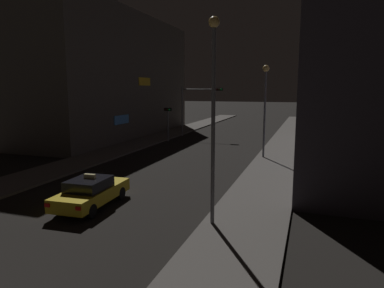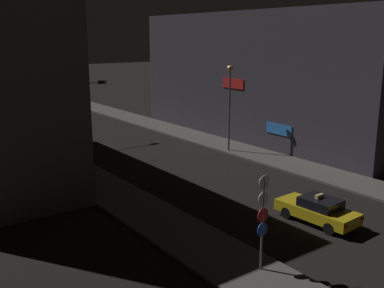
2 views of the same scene
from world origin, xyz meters
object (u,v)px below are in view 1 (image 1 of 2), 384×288
(street_lamp_far_block, at_px, (265,94))
(taxi, at_px, (91,192))
(street_lamp_near_block, at_px, (213,101))
(traffic_light_left_kerb, at_px, (168,117))
(traffic_light_overhead, at_px, (197,101))

(street_lamp_far_block, bearing_deg, taxi, -113.42)
(street_lamp_near_block, bearing_deg, traffic_light_left_kerb, 117.10)
(street_lamp_far_block, bearing_deg, traffic_light_left_kerb, 149.70)
(traffic_light_overhead, bearing_deg, street_lamp_far_block, -49.74)
(street_lamp_near_block, bearing_deg, traffic_light_overhead, 109.40)
(taxi, relative_size, street_lamp_near_block, 0.56)
(traffic_light_overhead, xyz_separation_m, street_lamp_far_block, (9.19, -10.85, 1.00))
(taxi, height_order, traffic_light_left_kerb, traffic_light_left_kerb)
(taxi, relative_size, traffic_light_overhead, 0.78)
(traffic_light_left_kerb, height_order, street_lamp_far_block, street_lamp_far_block)
(street_lamp_far_block, bearing_deg, traffic_light_overhead, 130.26)
(traffic_light_left_kerb, bearing_deg, street_lamp_near_block, -62.90)
(taxi, height_order, street_lamp_near_block, street_lamp_near_block)
(street_lamp_far_block, bearing_deg, street_lamp_near_block, -90.52)
(traffic_light_overhead, bearing_deg, traffic_light_left_kerb, -112.77)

